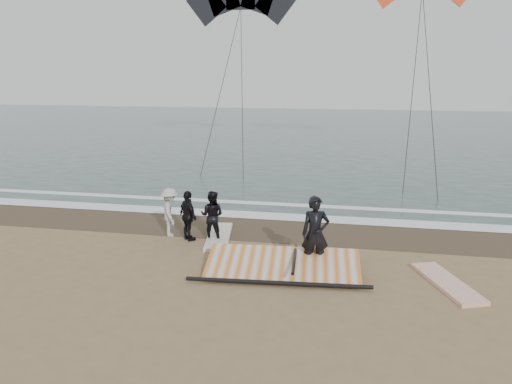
% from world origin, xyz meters
% --- Properties ---
extents(ground, '(120.00, 120.00, 0.00)m').
position_xyz_m(ground, '(0.00, 0.00, 0.00)').
color(ground, '#8C704C').
rests_on(ground, ground).
extents(sea, '(120.00, 54.00, 0.02)m').
position_xyz_m(sea, '(0.00, 33.00, 0.01)').
color(sea, '#233838').
rests_on(sea, ground).
extents(wet_sand, '(120.00, 2.80, 0.01)m').
position_xyz_m(wet_sand, '(0.00, 4.50, 0.01)').
color(wet_sand, '#4C3D2B').
rests_on(wet_sand, ground).
extents(foam_near, '(120.00, 0.90, 0.01)m').
position_xyz_m(foam_near, '(0.00, 5.90, 0.03)').
color(foam_near, white).
rests_on(foam_near, sea).
extents(foam_far, '(120.00, 0.45, 0.01)m').
position_xyz_m(foam_far, '(0.00, 7.60, 0.03)').
color(foam_far, white).
rests_on(foam_far, sea).
extents(man_main, '(0.81, 0.62, 1.97)m').
position_xyz_m(man_main, '(0.62, 1.30, 0.98)').
color(man_main, black).
rests_on(man_main, ground).
extents(board_white, '(1.50, 2.54, 0.10)m').
position_xyz_m(board_white, '(3.88, 0.93, 0.05)').
color(board_white, silver).
rests_on(board_white, ground).
extents(board_cream, '(1.11, 2.65, 0.11)m').
position_xyz_m(board_cream, '(-2.52, 3.26, 0.05)').
color(board_cream, beige).
rests_on(board_cream, ground).
extents(trio_cluster, '(2.27, 1.33, 1.56)m').
position_xyz_m(trio_cluster, '(-3.44, 3.08, 0.77)').
color(trio_cluster, black).
rests_on(trio_cluster, ground).
extents(sail_rig, '(4.51, 2.03, 0.51)m').
position_xyz_m(sail_rig, '(-0.21, 0.92, 0.20)').
color(sail_rig, black).
rests_on(sail_rig, ground).
extents(kite_dark, '(8.06, 4.75, 13.10)m').
position_xyz_m(kite_dark, '(-5.85, 21.22, 9.24)').
color(kite_dark, black).
rests_on(kite_dark, ground).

